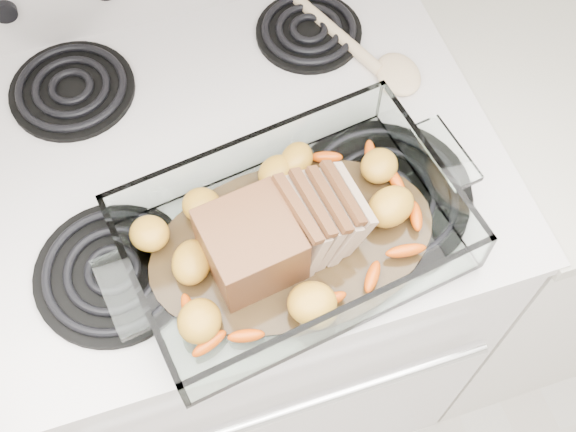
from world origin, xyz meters
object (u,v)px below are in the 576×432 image
object	(u,v)px
counter_right	(534,188)
baking_dish	(293,239)
electric_range	(239,271)
pork_roast	(270,234)

from	to	relation	value
counter_right	baking_dish	distance (m)	0.82
electric_range	baking_dish	xyz separation A→B (m)	(0.05, -0.20, 0.48)
counter_right	baking_dish	bearing A→B (deg)	-162.32
baking_dish	pork_roast	bearing A→B (deg)	171.63
electric_range	baking_dish	size ratio (longest dim) A/B	2.65
electric_range	baking_dish	world-z (taller)	electric_range
electric_range	pork_roast	distance (m)	0.55
counter_right	electric_range	bearing A→B (deg)	179.90
pork_roast	electric_range	bearing A→B (deg)	90.50
baking_dish	counter_right	bearing A→B (deg)	9.32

